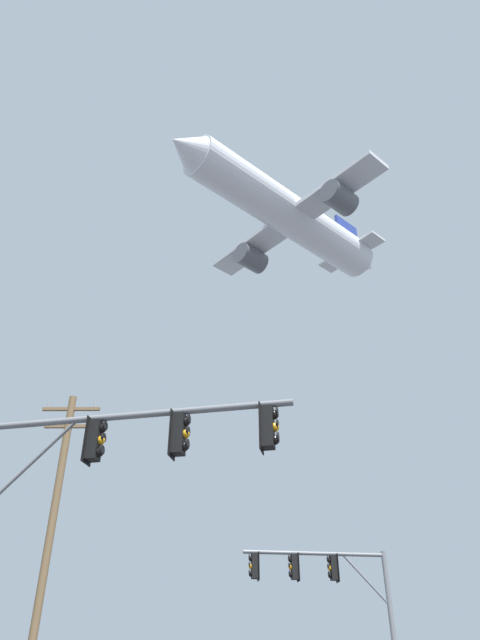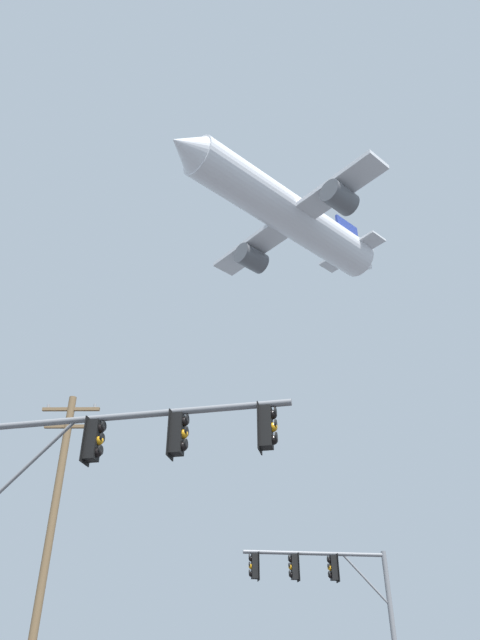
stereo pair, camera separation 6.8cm
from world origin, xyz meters
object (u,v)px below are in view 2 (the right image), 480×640
at_px(airplane, 287,214).
at_px(utility_pole, 51,530).
at_px(signal_pole_near, 95,474).
at_px(signal_pole_far, 330,584).

bearing_deg(airplane, utility_pole, -119.31).
relative_size(signal_pole_near, utility_pole, 0.67).
bearing_deg(signal_pole_near, utility_pole, 112.82).
bearing_deg(signal_pole_far, signal_pole_near, -117.86).
xyz_separation_m(signal_pole_near, utility_pole, (-3.47, 8.24, 0.54)).
height_order(signal_pole_far, airplane, airplane).
bearing_deg(airplane, signal_pole_near, -104.73).
distance_m(signal_pole_near, signal_pole_far, 13.93).
xyz_separation_m(utility_pole, airplane, (10.59, 18.87, 31.58)).
bearing_deg(signal_pole_far, airplane, 87.58).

